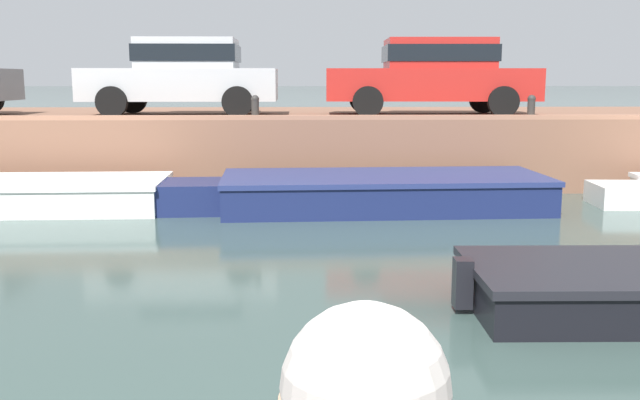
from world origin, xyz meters
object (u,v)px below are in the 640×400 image
boat_moored_central_navy (367,192)px  mooring_bollard_east (531,106)px  boat_moored_west_white (26,195)px  mooring_bollard_mid (255,106)px  car_left_inner_silver (184,73)px  car_centre_red (433,73)px

boat_moored_central_navy → mooring_bollard_east: (3.21, 1.73, 1.34)m
boat_moored_west_white → mooring_bollard_mid: (3.64, 1.66, 1.37)m
mooring_bollard_mid → mooring_bollard_east: bearing=0.0°
boat_moored_central_navy → car_left_inner_silver: 5.15m
boat_moored_west_white → mooring_bollard_east: (8.78, 1.66, 1.37)m
boat_moored_west_white → mooring_bollard_east: mooring_bollard_east is taller
car_left_inner_silver → mooring_bollard_mid: bearing=-45.4°
boat_moored_central_navy → mooring_bollard_east: mooring_bollard_east is taller
car_centre_red → mooring_bollard_east: size_ratio=9.68×
car_left_inner_silver → boat_moored_central_navy: bearing=-43.5°
car_left_inner_silver → car_centre_red: 5.09m
boat_moored_west_white → boat_moored_central_navy: 5.57m
car_left_inner_silver → boat_moored_west_white: bearing=-123.3°
car_left_inner_silver → mooring_bollard_east: bearing=-13.1°
mooring_bollard_east → boat_moored_central_navy: bearing=-151.7°
car_left_inner_silver → mooring_bollard_east: (6.67, -1.56, -0.61)m
boat_moored_central_navy → car_centre_red: size_ratio=1.47×
boat_moored_central_navy → car_left_inner_silver: (-3.46, 3.29, 1.94)m
car_left_inner_silver → mooring_bollard_mid: car_left_inner_silver is taller
mooring_bollard_mid → mooring_bollard_east: (5.13, 0.00, 0.00)m
mooring_bollard_mid → mooring_bollard_east: 5.13m
car_left_inner_silver → mooring_bollard_mid: 2.27m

